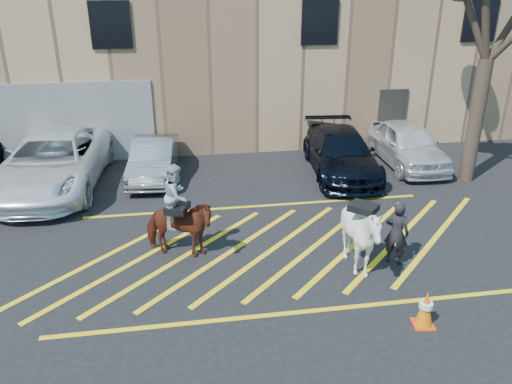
{
  "coord_description": "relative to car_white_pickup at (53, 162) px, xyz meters",
  "views": [
    {
      "loc": [
        -2.07,
        -10.52,
        5.89
      ],
      "look_at": [
        -0.32,
        0.2,
        1.3
      ],
      "focal_mm": 35.0,
      "sensor_mm": 36.0,
      "label": 1
    }
  ],
  "objects": [
    {
      "name": "ground",
      "position": [
        5.87,
        -4.62,
        -0.83
      ],
      "size": [
        90.0,
        90.0,
        0.0
      ],
      "primitive_type": "plane",
      "color": "black",
      "rests_on": "ground"
    },
    {
      "name": "car_white_pickup",
      "position": [
        0.0,
        0.0,
        0.0
      ],
      "size": [
        3.13,
        6.14,
        1.66
      ],
      "primitive_type": "imported",
      "rotation": [
        0.0,
        0.0,
        -0.06
      ],
      "color": "white",
      "rests_on": "ground"
    },
    {
      "name": "car_silver_sedan",
      "position": [
        2.99,
        0.42,
        -0.21
      ],
      "size": [
        1.64,
        3.87,
        1.24
      ],
      "primitive_type": "imported",
      "rotation": [
        0.0,
        0.0,
        -0.09
      ],
      "color": "gray",
      "rests_on": "ground"
    },
    {
      "name": "car_blue_suv",
      "position": [
        9.06,
        -0.2,
        -0.13
      ],
      "size": [
        2.43,
        5.02,
        1.41
      ],
      "primitive_type": "imported",
      "rotation": [
        0.0,
        0.0,
        -0.1
      ],
      "color": "black",
      "rests_on": "ground"
    },
    {
      "name": "car_white_suv",
      "position": [
        11.6,
        0.27,
        -0.1
      ],
      "size": [
        1.89,
        4.35,
        1.46
      ],
      "primitive_type": "imported",
      "rotation": [
        0.0,
        0.0,
        -0.04
      ],
      "color": "white",
      "rests_on": "ground"
    },
    {
      "name": "handler",
      "position": [
        8.47,
        -5.92,
        -0.09
      ],
      "size": [
        0.65,
        0.6,
        1.48
      ],
      "primitive_type": "imported",
      "rotation": [
        0.0,
        0.0,
        2.52
      ],
      "color": "black",
      "rests_on": "ground"
    },
    {
      "name": "warehouse",
      "position": [
        5.86,
        7.37,
        2.82
      ],
      "size": [
        32.42,
        10.2,
        7.3
      ],
      "color": "tan",
      "rests_on": "ground"
    },
    {
      "name": "hatching_zone",
      "position": [
        5.87,
        -4.92,
        -0.82
      ],
      "size": [
        12.6,
        5.12,
        0.01
      ],
      "color": "yellow",
      "rests_on": "ground"
    },
    {
      "name": "mounted_bay",
      "position": [
        3.69,
        -4.86,
        0.08
      ],
      "size": [
        1.87,
        1.31,
        2.25
      ],
      "color": "#5D2516",
      "rests_on": "ground"
    },
    {
      "name": "saddled_white",
      "position": [
        7.55,
        -6.15,
        0.04
      ],
      "size": [
        2.08,
        2.09,
        1.72
      ],
      "color": "white",
      "rests_on": "ground"
    },
    {
      "name": "traffic_cone",
      "position": [
        8.09,
        -8.16,
        -0.47
      ],
      "size": [
        0.43,
        0.43,
        0.73
      ],
      "color": "#F34309",
      "rests_on": "ground"
    }
  ]
}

